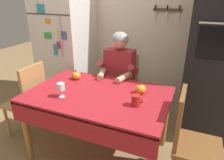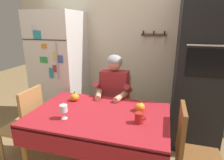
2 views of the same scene
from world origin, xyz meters
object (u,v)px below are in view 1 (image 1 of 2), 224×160
refrigerator (67,49)px  pumpkin_medium (141,89)px  chair_left_side (29,98)px  wine_glass (61,87)px  seated_person (118,74)px  coffee_mug (136,100)px  chair_behind_person (123,84)px  pumpkin_large (76,75)px  chair_right_side (189,138)px  dining_table (97,101)px  wall_oven (216,52)px

refrigerator → pumpkin_medium: size_ratio=15.40×
refrigerator → chair_left_side: refrigerator is taller
wine_glass → seated_person: bearing=71.1°
seated_person → coffee_mug: seated_person is taller
chair_behind_person → seated_person: size_ratio=0.75×
seated_person → wine_glass: size_ratio=8.70×
chair_behind_person → wine_glass: bearing=-105.4°
chair_behind_person → chair_left_side: bearing=-137.8°
pumpkin_large → coffee_mug: bearing=-21.5°
coffee_mug → chair_left_side: bearing=177.4°
wine_glass → chair_left_side: bearing=164.2°
chair_behind_person → chair_right_side: (0.92, -0.83, 0.00)m
refrigerator → dining_table: size_ratio=1.29×
chair_behind_person → chair_right_side: size_ratio=1.00×
pumpkin_large → chair_right_side: bearing=-12.3°
coffee_mug → pumpkin_large: (-0.81, 0.32, -0.01)m
coffee_mug → seated_person: bearing=122.8°
wall_oven → chair_right_side: wall_oven is taller
refrigerator → chair_right_side: (1.85, -0.92, -0.39)m
wall_oven → chair_left_side: size_ratio=2.26×
coffee_mug → wine_glass: size_ratio=0.73×
chair_left_side → pumpkin_large: 0.64m
chair_behind_person → chair_left_side: (-0.89, -0.80, 0.00)m
chair_right_side → wall_oven: bearing=81.1°
dining_table → pumpkin_large: (-0.39, 0.25, 0.13)m
seated_person → pumpkin_medium: size_ratio=10.65×
dining_table → pumpkin_large: size_ratio=12.24×
dining_table → chair_left_side: chair_left_side is taller
chair_left_side → coffee_mug: 1.35m
dining_table → pumpkin_medium: bearing=24.4°
chair_right_side → chair_left_side: size_ratio=1.00×
seated_person → wine_glass: 0.84m
chair_left_side → coffee_mug: (1.32, -0.06, 0.28)m
dining_table → chair_left_side: 0.91m
coffee_mug → pumpkin_large: 0.87m
seated_person → pumpkin_large: 0.52m
coffee_mug → refrigerator: bearing=145.1°
refrigerator → chair_right_side: refrigerator is taller
refrigerator → chair_left_side: 0.98m
pumpkin_large → wine_glass: bearing=-76.4°
chair_behind_person → coffee_mug: bearing=-63.3°
chair_left_side → pumpkin_medium: size_ratio=7.96×
pumpkin_large → pumpkin_medium: 0.79m
chair_behind_person → wine_glass: chair_behind_person is taller
wine_glass → pumpkin_large: (-0.10, 0.43, -0.06)m
wall_oven → coffee_mug: size_ratio=20.10×
chair_behind_person → seated_person: seated_person is taller
chair_left_side → wine_glass: size_ratio=6.50×
seated_person → chair_right_side: 1.14m
chair_right_side → coffee_mug: (-0.48, -0.04, 0.28)m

